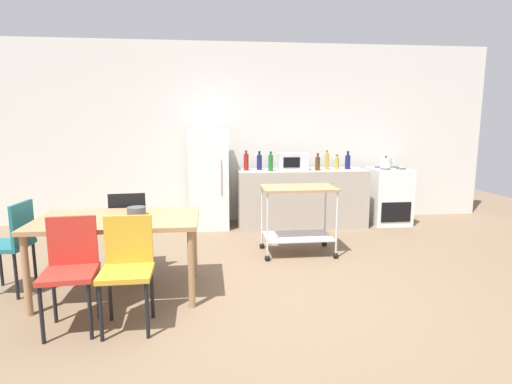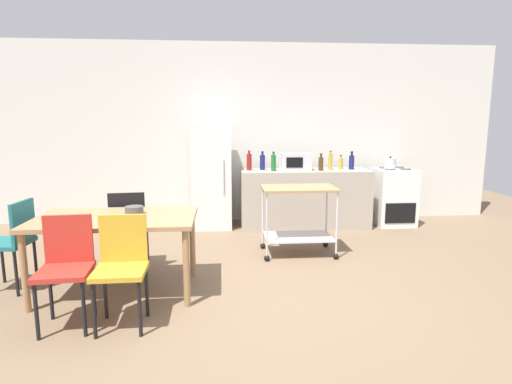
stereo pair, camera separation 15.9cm
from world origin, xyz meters
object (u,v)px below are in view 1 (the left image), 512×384
Objects in this scene: bottle_vinegar at (327,161)px; chair_black at (129,225)px; dining_table at (118,226)px; bottle_sesame_oil at (271,163)px; fruit_bowl at (136,211)px; bottle_olive_oil at (259,162)px; kettle at (386,163)px; stove_oven at (388,196)px; bottle_soda at (348,162)px; bottle_hot_sauce at (246,162)px; bottle_wine at (318,163)px; chair_red at (71,265)px; bottle_sparkling_water at (337,163)px; chair_teal at (12,241)px; refrigerator at (209,178)px; microwave at (292,161)px; chair_mustard at (127,264)px; kitchen_cart at (298,209)px.

chair_black is at bearing -147.07° from bottle_vinegar.
dining_table is 2.94m from bottle_sesame_oil.
fruit_bowl is at bearing -126.74° from bottle_sesame_oil.
bottle_olive_oil reaches higher than kettle.
fruit_bowl is at bearing -147.25° from stove_oven.
fruit_bowl is 0.74× the size of kettle.
kettle is at bearing -5.39° from bottle_vinegar.
bottle_sesame_oil is 1.26m from bottle_soda.
bottle_wine is at bearing -6.77° from bottle_hot_sauce.
chair_red is 3.08× the size of bottle_olive_oil.
bottle_olive_oil is 2.82m from fruit_bowl.
dining_table is 5.18× the size of bottle_olive_oil.
chair_black is 3.14× the size of bottle_soda.
bottle_sparkling_water is at bearing 23.91° from bottle_vinegar.
refrigerator is at bearing 146.85° from chair_teal.
microwave reaches higher than dining_table.
chair_black is 3.71× the size of kettle.
bottle_sparkling_water is at bearing 2.10° from bottle_hot_sauce.
bottle_sparkling_water is (3.92, 2.35, 0.47)m from chair_teal.
chair_red is at bearing -135.09° from bottle_sparkling_water.
bottle_wine reaches higher than bottle_sparkling_water.
bottle_sparkling_water reaches higher than chair_mustard.
bottle_sparkling_water is (0.94, 1.46, 0.42)m from kitchen_cart.
kettle is at bearing 120.45° from chair_teal.
chair_black and chair_mustard have the same top height.
chair_red is 4.01× the size of bottle_sparkling_water.
kettle is (0.74, -0.17, 0.01)m from bottle_sparkling_water.
microwave is (1.30, -0.05, 0.25)m from refrigerator.
kitchen_cart is 3.09× the size of bottle_sesame_oil.
dining_table is 1.63× the size of stove_oven.
stove_oven reaches higher than fruit_bowl.
dining_table is 3.83m from bottle_sparkling_water.
bottle_vinegar is at bearing 29.78° from bottle_wine.
chair_red is 0.88m from fruit_bowl.
bottle_wine is at bearing 65.73° from kitchen_cart.
bottle_soda reaches higher than dining_table.
microwave is 1.56× the size of bottle_vinegar.
bottle_olive_oil is at bearing 64.13° from chair_mustard.
bottle_olive_oil is 1.06m from bottle_vinegar.
chair_teal is 1.21m from fruit_bowl.
bottle_vinegar is at bearing 41.59° from dining_table.
bottle_hot_sauce is (1.68, 3.07, 0.51)m from chair_red.
chair_teal and chair_mustard have the same top height.
chair_mustard is (1.22, -0.80, 0.00)m from chair_teal.
dining_table is at bearing -108.96° from refrigerator.
chair_mustard is 0.98× the size of kitchen_cart.
dining_table is 2.21m from kitchen_cart.
kettle reaches higher than chair_black.
kitchen_cart is (1.76, 1.69, 0.05)m from chair_mustard.
bottle_olive_oil is at bearing -0.94° from refrigerator.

